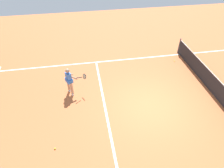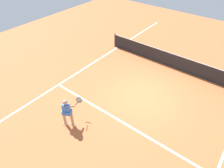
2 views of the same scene
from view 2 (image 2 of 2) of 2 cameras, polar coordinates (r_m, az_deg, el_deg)
The scene contains 6 objects.
ground_plane at distance 11.05m, azimuth 9.11°, elevation -3.28°, with size 28.03×28.03×0.00m, color #C66638.
service_line_marking at distance 9.67m, azimuth 2.14°, elevation -10.36°, with size 8.83×0.10×0.01m, color white.
sideline_left_marking at distance 13.18m, azimuth -7.55°, elevation 4.67°, with size 0.10×19.56×0.01m, color white.
court_net at distance 13.42m, azimuth 17.10°, elevation 6.37°, with size 9.51×0.08×1.06m.
tennis_player at distance 9.11m, azimuth -12.65°, elevation -7.65°, with size 0.68×1.13×1.55m.
tennis_ball_mid at distance 14.52m, azimuth 2.50°, elevation 8.60°, with size 0.07×0.07×0.07m, color #D1E533.
Camera 2 is at (3.63, -7.46, 7.30)m, focal length 31.99 mm.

